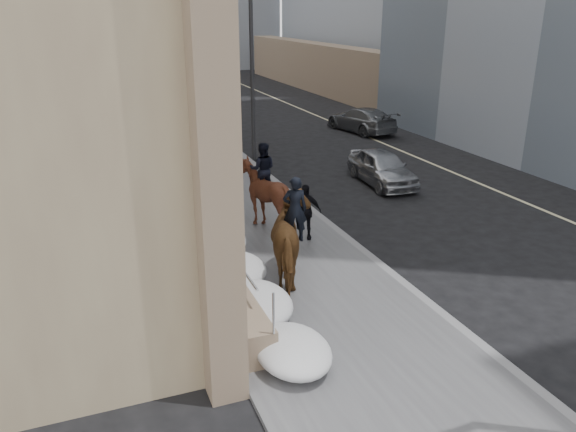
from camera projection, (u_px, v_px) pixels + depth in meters
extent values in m
plane|color=black|center=(316.00, 309.00, 13.58)|extent=(140.00, 140.00, 0.00)
cube|color=#48484A|center=(215.00, 190.00, 22.30)|extent=(5.00, 80.00, 0.12)
cube|color=slate|center=(277.00, 183.00, 23.19)|extent=(0.24, 80.00, 0.12)
cube|color=#BFB78C|center=(437.00, 166.00, 25.85)|extent=(0.15, 70.00, 0.01)
cube|color=#876F57|center=(129.00, 135.00, 30.16)|extent=(1.10, 44.00, 0.90)
cylinder|color=silver|center=(136.00, 117.00, 30.00)|extent=(0.06, 42.00, 0.06)
cube|color=black|center=(127.00, 83.00, 22.65)|extent=(0.20, 2.20, 4.50)
cube|color=#876F57|center=(529.00, 116.00, 26.84)|extent=(2.00, 80.00, 4.00)
cylinder|color=#2D2D30|center=(252.00, 75.00, 25.41)|extent=(0.18, 0.18, 8.00)
cylinder|color=#2D2D30|center=(173.00, 47.00, 42.91)|extent=(0.18, 0.18, 8.00)
cylinder|color=#2D2D30|center=(213.00, 78.00, 32.79)|extent=(0.20, 0.20, 6.00)
cylinder|color=#2D2D30|center=(175.00, 28.00, 31.14)|extent=(4.00, 0.16, 0.16)
imported|color=black|center=(149.00, 38.00, 30.81)|extent=(0.18, 0.22, 1.10)
ellipsoid|color=white|center=(259.00, 303.00, 12.93)|extent=(1.50, 2.10, 0.68)
ellipsoid|color=white|center=(218.00, 239.00, 16.44)|extent=(1.60, 2.20, 0.72)
ellipsoid|color=white|center=(187.00, 200.00, 19.92)|extent=(1.40, 2.00, 0.64)
ellipsoid|color=white|center=(171.00, 170.00, 23.45)|extent=(1.70, 2.30, 0.76)
ellipsoid|color=white|center=(155.00, 150.00, 26.93)|extent=(1.50, 2.10, 0.66)
imported|color=#4A2E16|center=(294.00, 240.00, 14.47)|extent=(1.84, 2.83, 2.20)
imported|color=black|center=(292.00, 209.00, 14.32)|extent=(0.72, 0.57, 1.72)
imported|color=#432013|center=(264.00, 195.00, 18.03)|extent=(2.36, 2.49, 2.19)
imported|color=black|center=(262.00, 170.00, 17.88)|extent=(1.02, 0.91, 1.72)
imported|color=black|center=(305.00, 211.00, 17.18)|extent=(1.10, 0.76, 1.74)
imported|color=#9C9EA3|center=(382.00, 167.00, 23.01)|extent=(1.97, 4.26, 1.41)
imported|color=#5B5E62|center=(361.00, 120.00, 32.77)|extent=(2.81, 5.18, 1.42)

